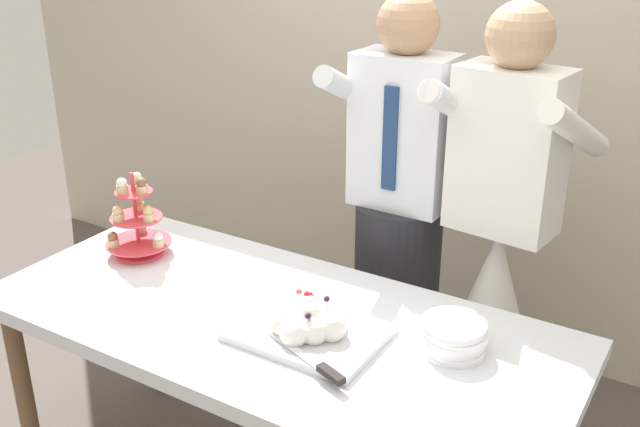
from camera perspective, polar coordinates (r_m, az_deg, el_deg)
name	(u,v)px	position (r m, az deg, el deg)	size (l,w,h in m)	color
rear_wall	(465,24)	(3.23, 11.17, 14.17)	(5.20, 0.10, 2.90)	beige
dessert_table	(273,338)	(2.28, -3.62, -9.59)	(1.80, 0.80, 0.78)	silver
cupcake_stand	(137,224)	(2.64, -13.99, -0.77)	(0.23, 0.23, 0.31)	#D83F4C
main_cake_tray	(307,323)	(2.12, -0.98, -8.46)	(0.43, 0.35, 0.13)	silver
plate_stack	(454,336)	(2.09, 10.30, -9.34)	(0.19, 0.19, 0.09)	white
person_groom	(398,247)	(2.74, 6.05, -2.58)	(0.46, 0.49, 1.66)	#232328
person_bride	(491,316)	(2.68, 13.07, -7.74)	(0.56, 0.56, 1.66)	white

